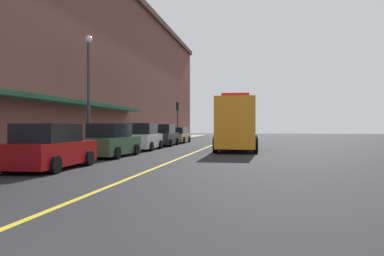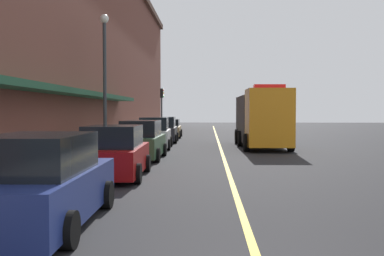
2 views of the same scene
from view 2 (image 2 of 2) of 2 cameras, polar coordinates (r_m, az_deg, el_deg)
name	(u,v)px [view 2 (image 2 of 2)]	position (r m, az deg, el deg)	size (l,w,h in m)	color
ground_plane	(219,144)	(30.18, 3.54, -2.07)	(112.00, 112.00, 0.00)	#232326
sidewalk_left	(129,143)	(30.65, -8.14, -1.88)	(2.40, 70.00, 0.15)	#9E9B93
lane_center_stripe	(219,144)	(30.18, 3.54, -2.06)	(0.16, 70.00, 0.01)	gold
brick_building_left	(36,39)	(31.65, -19.62, 10.89)	(10.91, 64.00, 14.18)	brown
parked_car_0	(42,183)	(9.10, -18.97, -6.82)	(2.22, 4.88, 1.81)	navy
parked_car_1	(115,153)	(15.08, -10.04, -3.25)	(2.21, 4.39, 1.77)	maroon
parked_car_2	(142,141)	(20.67, -6.55, -1.70)	(2.03, 4.50, 1.82)	#2D5133
parked_car_3	(155,134)	(26.48, -4.87, -0.78)	(2.12, 4.23, 1.88)	silver
parked_car_4	(164,130)	(31.82, -3.68, -0.31)	(2.11, 4.49, 1.84)	black
parked_car_5	(170,129)	(37.45, -2.89, -0.09)	(2.09, 4.90, 1.57)	#A5844C
utility_truck	(261,119)	(27.62, 9.00, 1.19)	(2.90, 8.56, 3.72)	orange
parking_meter_0	(86,143)	(17.04, -13.57, -1.86)	(0.14, 0.18, 1.33)	#4C4C51
parking_meter_1	(85,143)	(16.81, -13.79, -1.92)	(0.14, 0.18, 1.33)	#4C4C51
parking_meter_2	(126,132)	(24.84, -8.56, -0.56)	(0.14, 0.18, 1.33)	#4C4C51
parking_meter_3	(93,141)	(17.99, -12.72, -1.64)	(0.14, 0.18, 1.33)	#4C4C51
street_lamp_left	(105,68)	(22.63, -11.28, 7.62)	(0.44, 0.44, 6.94)	#33383D
traffic_light_near	(162,102)	(42.99, -3.95, 3.42)	(0.38, 0.36, 4.30)	#232326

